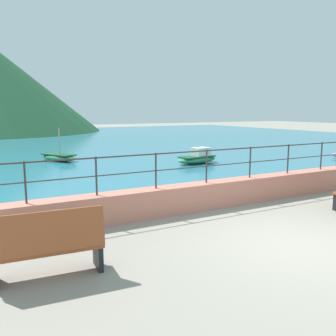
{
  "coord_description": "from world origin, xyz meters",
  "views": [
    {
      "loc": [
        -5.56,
        -4.75,
        2.65
      ],
      "look_at": [
        -0.91,
        3.7,
        1.1
      ],
      "focal_mm": 38.72,
      "sensor_mm": 36.0,
      "label": 1
    }
  ],
  "objects_px": {
    "bench_main": "(49,245)",
    "boat_3": "(59,157)",
    "boat_2": "(198,158)",
    "bollard": "(56,228)"
  },
  "relations": [
    {
      "from": "bench_main",
      "to": "boat_3",
      "type": "relative_size",
      "value": 0.71
    },
    {
      "from": "bench_main",
      "to": "boat_3",
      "type": "xyz_separation_m",
      "value": [
        3.01,
        13.21,
        -0.3
      ]
    },
    {
      "from": "boat_2",
      "to": "boat_3",
      "type": "height_order",
      "value": "boat_3"
    },
    {
      "from": "bench_main",
      "to": "boat_3",
      "type": "distance_m",
      "value": 13.55
    },
    {
      "from": "bench_main",
      "to": "bollard",
      "type": "bearing_deg",
      "value": 74.14
    },
    {
      "from": "bollard",
      "to": "boat_2",
      "type": "relative_size",
      "value": 0.29
    },
    {
      "from": "bench_main",
      "to": "boat_2",
      "type": "bearing_deg",
      "value": 45.88
    },
    {
      "from": "bench_main",
      "to": "bollard",
      "type": "height_order",
      "value": "bench_main"
    },
    {
      "from": "bollard",
      "to": "boat_3",
      "type": "xyz_separation_m",
      "value": [
        2.6,
        11.79,
        -0.09
      ]
    },
    {
      "from": "bench_main",
      "to": "bollard",
      "type": "distance_m",
      "value": 1.49
    }
  ]
}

